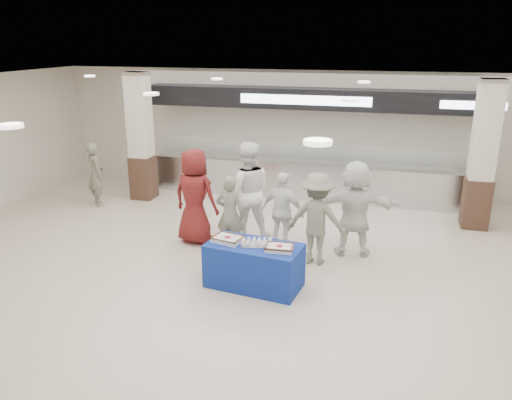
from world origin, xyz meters
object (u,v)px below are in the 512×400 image
(chef_short, at_px, (283,211))
(display_table, at_px, (254,266))
(sheet_cake_right, at_px, (280,247))
(cupcake_tray, at_px, (256,243))
(sheet_cake_left, at_px, (228,239))
(soldier_a, at_px, (230,214))
(chef_tall, at_px, (247,191))
(civilian_maroon, at_px, (195,196))
(civilian_white, at_px, (355,208))
(soldier_bg, at_px, (96,174))
(soldier_b, at_px, (317,219))

(chef_short, bearing_deg, display_table, 103.18)
(sheet_cake_right, xyz_separation_m, cupcake_tray, (-0.42, 0.11, -0.01))
(sheet_cake_left, distance_m, chef_short, 1.74)
(cupcake_tray, xyz_separation_m, soldier_a, (-0.86, 1.25, -0.02))
(chef_tall, bearing_deg, civilian_maroon, 8.83)
(sheet_cake_left, xyz_separation_m, civilian_white, (1.94, 1.74, 0.13))
(soldier_a, relative_size, soldier_bg, 0.97)
(soldier_a, xyz_separation_m, soldier_b, (1.67, -0.05, 0.09))
(sheet_cake_right, relative_size, cupcake_tray, 0.93)
(civilian_maroon, xyz_separation_m, chef_tall, (0.96, 0.46, 0.05))
(civilian_maroon, height_order, chef_tall, chef_tall)
(cupcake_tray, distance_m, civilian_maroon, 2.29)
(chef_tall, distance_m, soldier_bg, 4.34)
(chef_tall, bearing_deg, chef_short, 140.17)
(sheet_cake_left, bearing_deg, chef_short, 70.46)
(display_table, xyz_separation_m, chef_tall, (-0.70, 2.01, 0.64))
(cupcake_tray, bearing_deg, soldier_b, 55.66)
(cupcake_tray, height_order, chef_tall, chef_tall)
(soldier_bg, bearing_deg, cupcake_tray, -168.48)
(soldier_bg, bearing_deg, civilian_white, -148.20)
(sheet_cake_left, relative_size, soldier_bg, 0.34)
(civilian_white, bearing_deg, cupcake_tray, 42.68)
(civilian_maroon, bearing_deg, soldier_a, 171.16)
(chef_tall, distance_m, chef_short, 0.92)
(display_table, height_order, sheet_cake_left, sheet_cake_left)
(soldier_a, height_order, soldier_b, soldier_b)
(sheet_cake_left, relative_size, chef_short, 0.35)
(civilian_maroon, bearing_deg, chef_short, -165.84)
(sheet_cake_left, bearing_deg, display_table, -3.05)
(sheet_cake_left, height_order, chef_short, chef_short)
(display_table, bearing_deg, soldier_a, 130.94)
(cupcake_tray, height_order, chef_short, chef_short)
(sheet_cake_right, xyz_separation_m, civilian_maroon, (-2.10, 1.65, 0.17))
(soldier_b, bearing_deg, cupcake_tray, 60.09)
(sheet_cake_right, bearing_deg, soldier_bg, 149.00)
(civilian_maroon, distance_m, chef_tall, 1.06)
(sheet_cake_right, relative_size, civilian_maroon, 0.23)
(chef_short, relative_size, civilian_white, 0.84)
(chef_tall, distance_m, soldier_b, 1.75)
(sheet_cake_right, xyz_separation_m, soldier_bg, (-5.34, 3.21, -0.00))
(civilian_maroon, distance_m, chef_short, 1.79)
(chef_tall, bearing_deg, soldier_b, 135.71)
(sheet_cake_left, height_order, soldier_bg, soldier_bg)
(sheet_cake_right, bearing_deg, chef_short, 100.61)
(civilian_maroon, xyz_separation_m, soldier_bg, (-3.24, 1.56, -0.18))
(display_table, distance_m, cupcake_tray, 0.41)
(sheet_cake_left, height_order, civilian_white, civilian_white)
(chef_short, bearing_deg, civilian_white, -158.19)
(cupcake_tray, distance_m, soldier_a, 1.51)
(civilian_white, bearing_deg, sheet_cake_right, 53.22)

